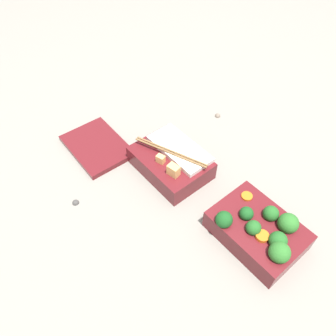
% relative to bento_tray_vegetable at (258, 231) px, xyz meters
% --- Properties ---
extents(ground_plane, '(3.00, 3.00, 0.00)m').
position_rel_bento_tray_vegetable_xyz_m(ground_plane, '(0.14, -0.00, -0.03)').
color(ground_plane, gray).
extents(bento_tray_vegetable, '(0.19, 0.14, 0.09)m').
position_rel_bento_tray_vegetable_xyz_m(bento_tray_vegetable, '(0.00, 0.00, 0.00)').
color(bento_tray_vegetable, maroon).
rests_on(bento_tray_vegetable, ground_plane).
extents(bento_tray_rice, '(0.19, 0.14, 0.08)m').
position_rel_bento_tray_vegetable_xyz_m(bento_tray_rice, '(0.28, 0.01, -0.00)').
color(bento_tray_rice, maroon).
rests_on(bento_tray_rice, ground_plane).
extents(bento_lid, '(0.19, 0.14, 0.01)m').
position_rel_bento_tray_vegetable_xyz_m(bento_lid, '(0.47, 0.12, -0.03)').
color(bento_lid, maroon).
rests_on(bento_lid, ground_plane).
extents(pebble_0, '(0.02, 0.02, 0.02)m').
position_rel_bento_tray_vegetable_xyz_m(pebble_0, '(0.34, 0.26, -0.03)').
color(pebble_0, '#474442').
rests_on(pebble_0, ground_plane).
extents(pebble_1, '(0.02, 0.02, 0.02)m').
position_rel_bento_tray_vegetable_xyz_m(pebble_1, '(0.35, -0.24, -0.03)').
color(pebble_1, '#7A6B5B').
rests_on(pebble_1, ground_plane).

